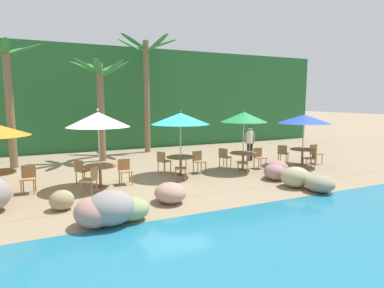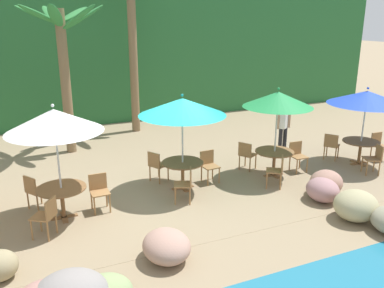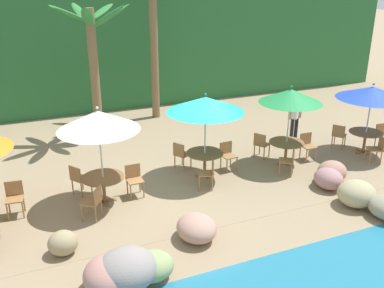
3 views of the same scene
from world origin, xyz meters
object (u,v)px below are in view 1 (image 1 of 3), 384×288
Objects in this scene: chair_orange_seaward at (28,177)px; palm_tree_nearest at (8,86)px; chair_white_seaward at (125,169)px; chair_green_left at (245,162)px; chair_white_left at (91,178)px; chair_blue_left at (311,157)px; chair_teal_seaward at (198,160)px; chair_white_inland at (81,170)px; chair_blue_inland at (283,153)px; palm_tree_third at (146,78)px; dining_table_green at (243,156)px; waiter_in_white at (250,141)px; dining_table_blue at (302,152)px; palm_tree_second at (100,91)px; chair_teal_inland at (163,160)px; umbrella_blue at (304,119)px; chair_green_inland at (224,156)px; umbrella_teal at (180,119)px; dining_table_teal at (181,160)px; chair_teal_left at (183,167)px; chair_blue_seaward at (315,152)px; umbrella_green at (244,117)px; dining_table_white at (100,169)px; chair_green_seaward at (259,156)px; umbrella_white at (98,120)px.

palm_tree_nearest reaches higher than chair_orange_seaward.
chair_white_seaward is 4.65m from chair_green_left.
chair_blue_left is at bearing -0.25° from chair_white_left.
chair_white_inland is at bearing 179.46° from chair_teal_seaward.
chair_blue_inland is at bearing -0.07° from chair_white_inland.
chair_teal_seaward is 0.14× the size of palm_tree_third.
chair_white_seaward is 1.00× the size of chair_blue_left.
dining_table_green is 1.26× the size of chair_blue_left.
waiter_in_white reaches higher than chair_blue_left.
palm_tree_nearest is at bearing 114.76° from chair_white_left.
dining_table_blue is 9.74m from palm_tree_second.
chair_teal_seaward is (6.14, 0.37, 0.00)m from chair_orange_seaward.
chair_white_inland is 0.51× the size of waiter_in_white.
chair_teal_inland is at bearing -171.17° from waiter_in_white.
dining_table_green is (3.23, -0.91, 0.10)m from chair_teal_inland.
chair_teal_seaward is 8.56m from palm_tree_nearest.
palm_tree_third reaches higher than umbrella_blue.
chair_teal_seaward is 1.44m from chair_green_inland.
chair_white_inland is 7.99m from waiter_in_white.
palm_tree_second is at bearing 71.57° from chair_white_inland.
umbrella_teal reaches higher than chair_blue_left.
dining_table_teal is (2.28, 0.37, 0.10)m from chair_white_seaward.
chair_teal_left is 0.79× the size of dining_table_green.
chair_green_left reaches higher than dining_table_green.
chair_teal_inland is 3.35m from dining_table_green.
chair_teal_seaward is 1.86m from chair_green_left.
palm_tree_second reaches higher than chair_blue_seaward.
umbrella_green is at bearing 1.91° from chair_white_seaward.
dining_table_white is 1.26× the size of chair_white_inland.
umbrella_blue is (11.04, -0.24, 1.58)m from chair_orange_seaward.
dining_table_green is at bearing -15.76° from chair_teal_inland.
dining_table_blue is (3.00, -0.25, -1.61)m from umbrella_green.
chair_orange_seaward is 1.00× the size of chair_teal_inland.
dining_table_green is (6.26, 1.02, 0.10)m from chair_white_left.
chair_teal_seaward is 0.51× the size of waiter_in_white.
umbrella_green is 6.89m from palm_tree_second.
chair_white_inland and chair_green_seaward have the same top height.
chair_blue_inland is 0.18× the size of palm_tree_second.
palm_tree_second reaches higher than chair_white_inland.
dining_table_white is 7.59m from waiter_in_white.
chair_orange_seaward is 0.36× the size of umbrella_blue.
palm_tree_nearest is (-2.92, 4.73, 2.88)m from dining_table_white.
chair_teal_left is 0.34× the size of umbrella_green.
chair_orange_seaward is 5.57m from umbrella_teal.
chair_white_left is at bearing -84.11° from chair_white_inland.
chair_teal_seaward is (3.12, 0.53, 0.00)m from chair_white_seaward.
umbrella_white is 1.67m from dining_table_white.
palm_tree_second reaches higher than chair_white_left.
chair_white_inland is 0.79× the size of dining_table_green.
umbrella_teal is 2.93× the size of chair_blue_inland.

